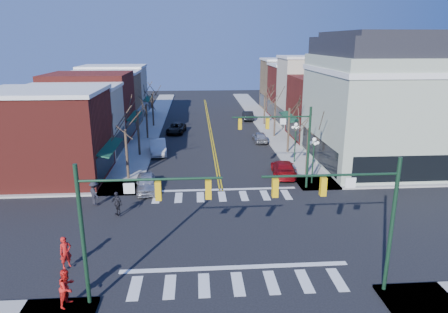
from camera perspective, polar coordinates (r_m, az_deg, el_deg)
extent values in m
plane|color=black|center=(27.56, 0.62, -10.54)|extent=(160.00, 160.00, 0.00)
cube|color=#9E9B93|center=(46.68, -12.21, 0.52)|extent=(3.50, 70.00, 0.15)
cube|color=#9E9B93|center=(47.45, 9.20, 0.93)|extent=(3.50, 70.00, 0.15)
cube|color=maroon|center=(39.59, -23.88, 2.55)|extent=(10.00, 8.50, 8.00)
cube|color=#B7AE97|center=(46.84, -20.78, 4.50)|extent=(10.00, 7.00, 7.50)
cube|color=maroon|center=(54.35, -18.52, 6.74)|extent=(10.00, 9.00, 8.50)
cube|color=#8D704D|center=(62.34, -16.68, 7.69)|extent=(10.00, 7.50, 7.80)
cube|color=#B7AE97|center=(69.84, -15.37, 8.81)|extent=(10.00, 8.00, 8.20)
cube|color=maroon|center=(53.92, 15.05, 6.69)|extent=(10.00, 8.50, 8.00)
cube|color=#B7AE97|center=(61.08, 12.78, 8.85)|extent=(10.00, 7.00, 10.00)
cube|color=maroon|center=(68.33, 10.94, 9.06)|extent=(10.00, 8.00, 8.50)
cube|color=#8D704D|center=(76.01, 9.41, 10.02)|extent=(10.00, 8.00, 9.00)
cube|color=#A1AE96|center=(43.77, 21.16, 6.04)|extent=(12.00, 14.00, 11.00)
cube|color=white|center=(43.31, 21.72, 11.38)|extent=(12.25, 14.25, 0.50)
cube|color=black|center=(43.22, 22.04, 14.41)|extent=(11.40, 13.40, 1.80)
cube|color=black|center=(43.22, 22.20, 15.86)|extent=(9.80, 11.80, 0.60)
cylinder|color=#14331E|center=(19.98, -19.52, -10.93)|extent=(0.20, 0.20, 7.20)
cylinder|color=#14331E|center=(18.27, -10.47, -3.25)|extent=(6.50, 0.12, 0.12)
cube|color=gold|center=(18.42, -9.37, -4.85)|extent=(0.28, 0.28, 0.90)
cube|color=gold|center=(18.35, -2.26, -4.73)|extent=(0.28, 0.28, 0.90)
cylinder|color=#14331E|center=(21.46, 22.81, -9.37)|extent=(0.20, 0.20, 7.20)
cylinder|color=#14331E|center=(19.18, 15.02, -2.60)|extent=(6.50, 0.12, 0.12)
cube|color=gold|center=(19.26, 13.98, -4.18)|extent=(0.28, 0.28, 0.90)
cube|color=gold|center=(18.69, 7.31, -4.45)|extent=(0.28, 0.28, 0.90)
cylinder|color=#14331E|center=(34.44, 11.97, 1.04)|extent=(0.20, 0.20, 7.20)
cylinder|color=#14331E|center=(33.08, 6.81, 5.64)|extent=(6.50, 0.12, 0.12)
cube|color=gold|center=(33.12, 6.22, 4.70)|extent=(0.28, 0.28, 0.90)
cube|color=gold|center=(32.79, 2.29, 4.67)|extent=(0.28, 0.28, 0.90)
cylinder|color=#14331E|center=(36.12, 12.58, -0.94)|extent=(0.12, 0.12, 4.00)
sphere|color=white|center=(35.56, 12.79, 2.38)|extent=(0.36, 0.36, 0.36)
cylinder|color=#14331E|center=(42.14, 10.11, 1.66)|extent=(0.12, 0.12, 4.00)
sphere|color=white|center=(41.66, 10.26, 4.52)|extent=(0.36, 0.36, 0.36)
cylinder|color=#382B21|center=(37.45, -13.71, 0.21)|extent=(0.24, 0.24, 4.76)
cylinder|color=#382B21|center=(45.08, -12.12, 3.18)|extent=(0.24, 0.24, 5.04)
cylinder|color=#382B21|center=(52.90, -10.96, 4.87)|extent=(0.24, 0.24, 4.55)
cylinder|color=#382B21|center=(60.69, -10.12, 6.51)|extent=(0.24, 0.24, 4.90)
cylinder|color=#382B21|center=(38.39, 11.85, 0.61)|extent=(0.24, 0.24, 4.62)
cylinder|color=#382B21|center=(45.83, 9.19, 3.63)|extent=(0.24, 0.24, 5.18)
cylinder|color=#382B21|center=(53.52, 7.26, 5.32)|extent=(0.24, 0.24, 4.83)
cylinder|color=#382B21|center=(61.25, 5.81, 6.80)|extent=(0.24, 0.24, 4.97)
imported|color=#B4B4B9|center=(34.83, -11.05, -3.70)|extent=(2.21, 4.40, 1.44)
imported|color=silver|center=(45.85, -9.42, 1.35)|extent=(2.35, 5.16, 1.64)
imported|color=black|center=(56.11, -6.84, 4.03)|extent=(2.85, 5.13, 1.36)
imported|color=maroon|center=(38.35, 8.49, -1.67)|extent=(2.63, 5.34, 1.49)
imported|color=#A7A6AB|center=(50.87, 5.15, 2.80)|extent=(1.62, 3.93, 1.33)
imported|color=black|center=(65.19, 3.42, 5.87)|extent=(1.75, 4.57, 1.49)
imported|color=red|center=(24.49, -21.69, -12.60)|extent=(0.80, 0.78, 1.84)
imported|color=red|center=(21.35, -21.52, -17.00)|extent=(1.00, 1.12, 1.91)
imported|color=black|center=(30.19, -15.04, -6.48)|extent=(1.08, 1.02, 1.79)
imported|color=black|center=(32.52, -18.04, -4.97)|extent=(1.30, 1.41, 1.90)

